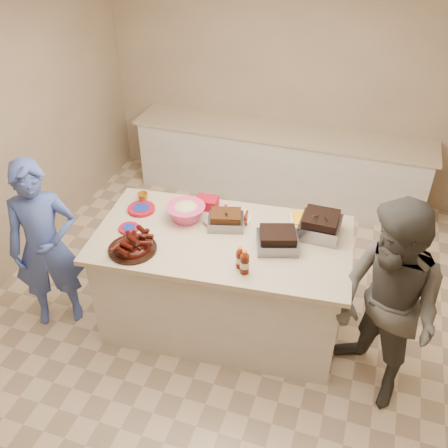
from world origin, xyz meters
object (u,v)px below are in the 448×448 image
(bbq_bottle_b, at_px, (240,267))
(plastic_cup, at_px, (143,202))
(island, at_px, (222,322))
(roasting_pan, at_px, (319,234))
(guest_blue, at_px, (63,314))
(guest_gray, at_px, (366,385))
(coleslaw_bowl, at_px, (186,219))
(rib_platter, at_px, (133,250))
(bbq_bottle_a, at_px, (244,272))
(mustard_bottle, at_px, (220,218))

(bbq_bottle_b, bearing_deg, plastic_cup, 151.55)
(bbq_bottle_b, xyz_separation_m, plastic_cup, (-1.09, 0.59, 0.00))
(island, height_order, roasting_pan, roasting_pan)
(guest_blue, bearing_deg, bbq_bottle_b, -28.67)
(island, relative_size, guest_gray, 1.20)
(guest_gray, bearing_deg, coleslaw_bowl, -147.81)
(rib_platter, bearing_deg, plastic_cup, 108.90)
(coleslaw_bowl, xyz_separation_m, plastic_cup, (-0.47, 0.13, 0.00))
(plastic_cup, relative_size, guest_blue, 0.06)
(bbq_bottle_b, relative_size, guest_gray, 0.11)
(bbq_bottle_a, relative_size, mustard_bottle, 1.67)
(coleslaw_bowl, bearing_deg, rib_platter, -115.12)
(roasting_pan, distance_m, guest_gray, 1.30)
(rib_platter, xyz_separation_m, bbq_bottle_b, (0.86, 0.07, 0.00))
(mustard_bottle, bearing_deg, guest_gray, -20.46)
(rib_platter, bearing_deg, bbq_bottle_a, 1.18)
(coleslaw_bowl, bearing_deg, roasting_pan, 7.36)
(plastic_cup, bearing_deg, bbq_bottle_a, -29.34)
(roasting_pan, height_order, mustard_bottle, roasting_pan)
(bbq_bottle_b, relative_size, guest_blue, 0.11)
(roasting_pan, height_order, bbq_bottle_a, bbq_bottle_a)
(guest_blue, distance_m, guest_gray, 2.81)
(island, height_order, mustard_bottle, mustard_bottle)
(bbq_bottle_b, height_order, plastic_cup, bbq_bottle_b)
(roasting_pan, bearing_deg, bbq_bottle_a, -123.88)
(island, distance_m, guest_blue, 1.52)
(roasting_pan, distance_m, guest_blue, 2.52)
(guest_gray, bearing_deg, plastic_cup, -148.15)
(island, xyz_separation_m, roasting_pan, (0.75, 0.29, 0.99))
(bbq_bottle_a, bearing_deg, guest_gray, 3.75)
(island, distance_m, coleslaw_bowl, 1.07)
(bbq_bottle_a, distance_m, plastic_cup, 1.31)
(plastic_cup, distance_m, guest_gray, 2.47)
(plastic_cup, bearing_deg, coleslaw_bowl, -15.89)
(plastic_cup, height_order, guest_gray, plastic_cup)
(bbq_bottle_a, height_order, guest_blue, bbq_bottle_a)
(rib_platter, bearing_deg, coleslaw_bowl, 64.88)
(bbq_bottle_a, xyz_separation_m, plastic_cup, (-1.14, 0.64, 0.00))
(roasting_pan, height_order, plastic_cup, roasting_pan)
(bbq_bottle_a, height_order, guest_gray, bbq_bottle_a)
(coleslaw_bowl, bearing_deg, island, -21.67)
(bbq_bottle_b, bearing_deg, island, 128.41)
(bbq_bottle_a, bearing_deg, island, 129.46)
(mustard_bottle, xyz_separation_m, guest_gray, (1.45, -0.54, -0.99))
(guest_blue, bearing_deg, bbq_bottle_a, -30.40)
(bbq_bottle_a, xyz_separation_m, bbq_bottle_b, (-0.05, 0.05, 0.00))
(bbq_bottle_a, xyz_separation_m, mustard_bottle, (-0.40, 0.61, 0.00))
(mustard_bottle, bearing_deg, guest_blue, -155.04)
(bbq_bottle_a, bearing_deg, guest_blue, -179.20)
(island, bearing_deg, roasting_pan, 16.10)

